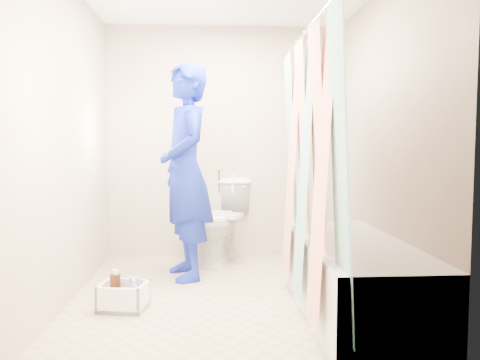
{
  "coord_description": "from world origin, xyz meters",
  "views": [
    {
      "loc": [
        -0.14,
        -3.6,
        1.17
      ],
      "look_at": [
        0.11,
        0.4,
        0.87
      ],
      "focal_mm": 35.0,
      "sensor_mm": 36.0,
      "label": 1
    }
  ],
  "objects": [
    {
      "name": "floor",
      "position": [
        0.0,
        0.0,
        0.0
      ],
      "size": [
        2.6,
        2.6,
        0.0
      ],
      "primitive_type": "plane",
      "color": "tan",
      "rests_on": "ground"
    },
    {
      "name": "wall_back",
      "position": [
        0.0,
        1.3,
        1.2
      ],
      "size": [
        2.4,
        0.02,
        2.4
      ],
      "primitive_type": "cube",
      "color": "#BBA890",
      "rests_on": "ground"
    },
    {
      "name": "wall_front",
      "position": [
        0.0,
        -1.3,
        1.2
      ],
      "size": [
        2.4,
        0.02,
        2.4
      ],
      "primitive_type": "cube",
      "color": "#BBA890",
      "rests_on": "ground"
    },
    {
      "name": "wall_left",
      "position": [
        -1.2,
        0.0,
        1.2
      ],
      "size": [
        0.02,
        2.6,
        2.4
      ],
      "primitive_type": "cube",
      "color": "#BBA890",
      "rests_on": "ground"
    },
    {
      "name": "wall_right",
      "position": [
        1.2,
        0.0,
        1.2
      ],
      "size": [
        0.02,
        2.6,
        2.4
      ],
      "primitive_type": "cube",
      "color": "#BBA890",
      "rests_on": "ground"
    },
    {
      "name": "bathtub",
      "position": [
        0.85,
        -0.43,
        0.27
      ],
      "size": [
        0.7,
        1.75,
        0.5
      ],
      "color": "silver",
      "rests_on": "ground"
    },
    {
      "name": "curtain_rod",
      "position": [
        0.52,
        -0.43,
        1.95
      ],
      "size": [
        0.02,
        1.9,
        0.02
      ],
      "primitive_type": "cylinder",
      "rotation": [
        1.57,
        0.0,
        0.0
      ],
      "color": "silver",
      "rests_on": "wall_back"
    },
    {
      "name": "shower_curtain",
      "position": [
        0.52,
        -0.43,
        1.02
      ],
      "size": [
        0.06,
        1.75,
        1.8
      ],
      "primitive_type": "cube",
      "color": "silver",
      "rests_on": "curtain_rod"
    },
    {
      "name": "toilet",
      "position": [
        -0.05,
        1.08,
        0.42
      ],
      "size": [
        0.73,
        0.93,
        0.83
      ],
      "primitive_type": "imported",
      "rotation": [
        0.0,
        0.0,
        -0.37
      ],
      "color": "white",
      "rests_on": "ground"
    },
    {
      "name": "tank_lid",
      "position": [
        -0.1,
        0.96,
        0.49
      ],
      "size": [
        0.56,
        0.39,
        0.04
      ],
      "primitive_type": "cube",
      "rotation": [
        0.0,
        0.0,
        -0.37
      ],
      "color": "white",
      "rests_on": "toilet"
    },
    {
      "name": "tank_internals",
      "position": [
        -0.02,
        1.3,
        0.82
      ],
      "size": [
        0.19,
        0.11,
        0.27
      ],
      "color": "black",
      "rests_on": "toilet"
    },
    {
      "name": "plumber",
      "position": [
        -0.36,
        0.51,
        0.94
      ],
      "size": [
        0.64,
        0.79,
        1.89
      ],
      "primitive_type": "imported",
      "rotation": [
        0.0,
        0.0,
        -1.27
      ],
      "color": "#0E1793",
      "rests_on": "ground"
    },
    {
      "name": "cleaning_caddy",
      "position": [
        -0.76,
        -0.3,
        0.09
      ],
      "size": [
        0.36,
        0.31,
        0.24
      ],
      "rotation": [
        0.0,
        0.0,
        -0.17
      ],
      "color": "white",
      "rests_on": "ground"
    }
  ]
}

